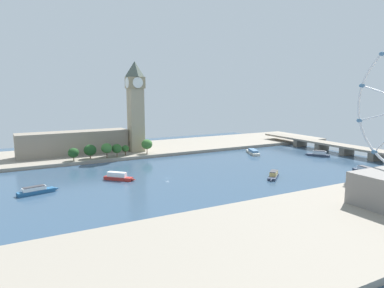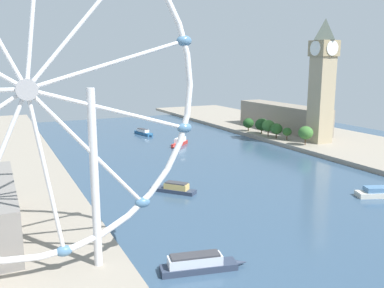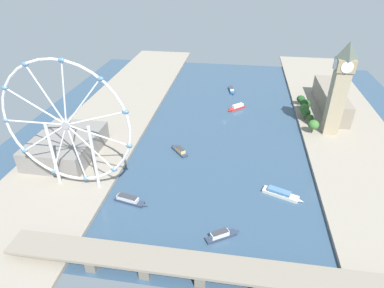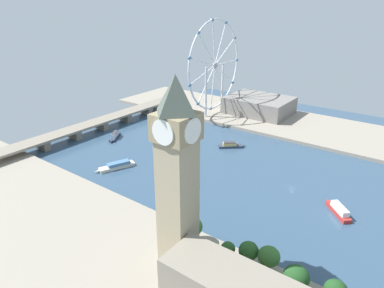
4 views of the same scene
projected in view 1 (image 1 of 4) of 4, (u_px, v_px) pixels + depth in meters
ground_plane at (167, 178)px, 267.09m from camera, size 418.48×418.48×0.00m
riverbank_left at (118, 151)px, 374.72m from camera, size 90.00×520.00×3.00m
riverbank_right at (284, 236)px, 159.01m from camera, size 90.00×520.00×3.00m
clock_tower at (136, 105)px, 357.97m from camera, size 16.99×16.99×89.98m
parliament_block at (74, 143)px, 345.80m from camera, size 22.00×102.87×22.47m
tree_row_embankment at (109, 149)px, 332.65m from camera, size 14.42×80.48×14.01m
river_bridge at (347, 148)px, 359.66m from camera, size 230.48×17.78×9.63m
tour_boat_0 at (318, 154)px, 353.93m from camera, size 23.01×15.98×5.80m
tour_boat_1 at (37, 191)px, 227.16m from camera, size 9.91×26.65×5.17m
tour_boat_2 at (366, 171)px, 282.02m from camera, size 27.59×10.49×5.46m
tour_boat_3 at (273, 175)px, 268.19m from camera, size 18.94×21.10×5.13m
tour_boat_4 at (118, 177)px, 261.59m from camera, size 20.82×20.29×5.83m
tour_boat_5 at (253, 152)px, 366.99m from camera, size 31.24×16.37×4.77m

